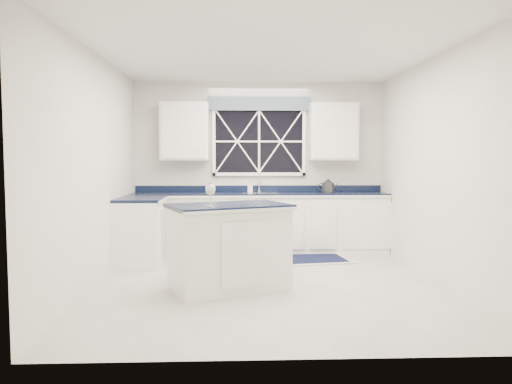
{
  "coord_description": "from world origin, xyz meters",
  "views": [
    {
      "loc": [
        -0.36,
        -5.83,
        1.5
      ],
      "look_at": [
        -0.12,
        0.4,
        1.06
      ],
      "focal_mm": 35.0,
      "sensor_mm": 36.0,
      "label": 1
    }
  ],
  "objects_px": {
    "dishwasher": "(190,227)",
    "island": "(229,247)",
    "wine_glass": "(210,190)",
    "faucet": "(259,182)",
    "soap_bottle": "(250,187)",
    "kettle": "(328,186)"
  },
  "relations": [
    {
      "from": "island",
      "to": "wine_glass",
      "type": "distance_m",
      "value": 0.74
    },
    {
      "from": "dishwasher",
      "to": "wine_glass",
      "type": "xyz_separation_m",
      "value": [
        0.46,
        -2.47,
        0.74
      ]
    },
    {
      "from": "kettle",
      "to": "soap_bottle",
      "type": "relative_size",
      "value": 1.93
    },
    {
      "from": "dishwasher",
      "to": "island",
      "type": "bearing_deg",
      "value": -73.63
    },
    {
      "from": "wine_glass",
      "to": "kettle",
      "type": "bearing_deg",
      "value": 55.42
    },
    {
      "from": "kettle",
      "to": "wine_glass",
      "type": "relative_size",
      "value": 1.23
    },
    {
      "from": "dishwasher",
      "to": "kettle",
      "type": "relative_size",
      "value": 2.6
    },
    {
      "from": "island",
      "to": "wine_glass",
      "type": "height_order",
      "value": "wine_glass"
    },
    {
      "from": "faucet",
      "to": "wine_glass",
      "type": "relative_size",
      "value": 1.17
    },
    {
      "from": "dishwasher",
      "to": "soap_bottle",
      "type": "distance_m",
      "value": 1.14
    },
    {
      "from": "wine_glass",
      "to": "faucet",
      "type": "bearing_deg",
      "value": 76.44
    },
    {
      "from": "faucet",
      "to": "island",
      "type": "distance_m",
      "value": 2.52
    },
    {
      "from": "faucet",
      "to": "dishwasher",
      "type": "bearing_deg",
      "value": -169.98
    },
    {
      "from": "wine_glass",
      "to": "soap_bottle",
      "type": "relative_size",
      "value": 1.57
    },
    {
      "from": "faucet",
      "to": "island",
      "type": "height_order",
      "value": "faucet"
    },
    {
      "from": "faucet",
      "to": "soap_bottle",
      "type": "height_order",
      "value": "faucet"
    },
    {
      "from": "soap_bottle",
      "to": "dishwasher",
      "type": "bearing_deg",
      "value": -172.14
    },
    {
      "from": "faucet",
      "to": "kettle",
      "type": "bearing_deg",
      "value": -8.91
    },
    {
      "from": "island",
      "to": "wine_glass",
      "type": "bearing_deg",
      "value": -148.81
    },
    {
      "from": "dishwasher",
      "to": "faucet",
      "type": "relative_size",
      "value": 2.72
    },
    {
      "from": "faucet",
      "to": "soap_bottle",
      "type": "bearing_deg",
      "value": -157.11
    },
    {
      "from": "island",
      "to": "soap_bottle",
      "type": "bearing_deg",
      "value": 60.18
    }
  ]
}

